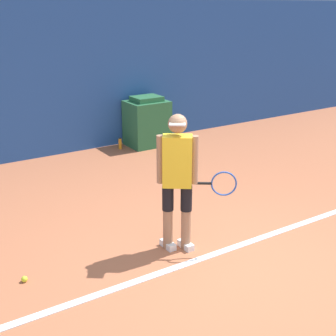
{
  "coord_description": "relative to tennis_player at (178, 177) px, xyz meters",
  "views": [
    {
      "loc": [
        -3.19,
        -3.55,
        2.86
      ],
      "look_at": [
        -0.32,
        0.9,
        0.99
      ],
      "focal_mm": 50.0,
      "sensor_mm": 36.0,
      "label": 1
    }
  ],
  "objects": [
    {
      "name": "water_bottle",
      "position": [
        1.32,
        4.1,
        -0.83
      ],
      "size": [
        0.07,
        0.07,
        0.24
      ],
      "color": "orange",
      "rests_on": "ground_plane"
    },
    {
      "name": "court_baseline",
      "position": [
        0.31,
        -0.38,
        -0.93
      ],
      "size": [
        21.6,
        0.1,
        0.01
      ],
      "color": "white",
      "rests_on": "ground_plane"
    },
    {
      "name": "covered_chair",
      "position": [
        1.94,
        4.05,
        -0.44
      ],
      "size": [
        0.83,
        0.68,
        1.04
      ],
      "color": "#28663D",
      "rests_on": "ground_plane"
    },
    {
      "name": "tennis_player",
      "position": [
        0.0,
        0.0,
        0.0
      ],
      "size": [
        0.78,
        0.6,
        1.69
      ],
      "rotation": [
        0.0,
        0.0,
        -0.62
      ],
      "color": "#A37556",
      "rests_on": "ground_plane"
    },
    {
      "name": "ground_plane",
      "position": [
        0.31,
        -0.69,
        -0.94
      ],
      "size": [
        24.0,
        24.0,
        0.0
      ],
      "primitive_type": "plane",
      "color": "#B76642"
    },
    {
      "name": "tennis_ball",
      "position": [
        -1.82,
        0.28,
        -0.91
      ],
      "size": [
        0.07,
        0.07,
        0.07
      ],
      "color": "#D1E533",
      "rests_on": "ground_plane"
    },
    {
      "name": "back_wall",
      "position": [
        0.31,
        4.49,
        0.53
      ],
      "size": [
        24.0,
        0.1,
        2.93
      ],
      "color": "#234C99",
      "rests_on": "ground_plane"
    }
  ]
}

